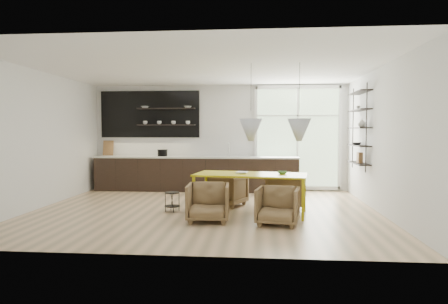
% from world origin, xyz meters
% --- Properties ---
extents(room, '(7.02, 6.01, 2.91)m').
position_xyz_m(room, '(0.58, 1.10, 1.46)').
color(room, '#DAB38A').
rests_on(room, ground).
extents(kitchen_run, '(5.54, 0.69, 2.75)m').
position_xyz_m(kitchen_run, '(-0.69, 2.69, 0.60)').
color(kitchen_run, black).
rests_on(kitchen_run, ground).
extents(right_shelving, '(0.26, 1.22, 1.90)m').
position_xyz_m(right_shelving, '(3.36, 1.17, 1.65)').
color(right_shelving, black).
rests_on(right_shelving, ground).
extents(dining_table, '(2.28, 1.28, 0.79)m').
position_xyz_m(dining_table, '(0.94, -0.23, 0.74)').
color(dining_table, '#C1B408').
rests_on(dining_table, ground).
extents(armchair_back_left, '(0.96, 0.97, 0.67)m').
position_xyz_m(armchair_back_left, '(0.42, 0.57, 0.33)').
color(armchair_back_left, brown).
rests_on(armchair_back_left, ground).
extents(armchair_back_right, '(0.77, 0.79, 0.70)m').
position_xyz_m(armchair_back_right, '(1.62, 0.43, 0.35)').
color(armchair_back_right, brown).
rests_on(armchair_back_right, ground).
extents(armchair_front_left, '(0.78, 0.80, 0.69)m').
position_xyz_m(armchair_front_left, '(0.19, -0.98, 0.35)').
color(armchair_front_left, brown).
rests_on(armchair_front_left, ground).
extents(armchair_front_right, '(0.82, 0.84, 0.66)m').
position_xyz_m(armchair_front_right, '(1.43, -1.13, 0.33)').
color(armchair_front_right, brown).
rests_on(armchair_front_right, ground).
extents(wire_stool, '(0.31, 0.31, 0.39)m').
position_xyz_m(wire_stool, '(-0.64, -0.16, 0.25)').
color(wire_stool, black).
rests_on(wire_stool, ground).
extents(table_book, '(0.25, 0.32, 0.03)m').
position_xyz_m(table_book, '(0.66, -0.11, 0.80)').
color(table_book, white).
rests_on(table_book, dining_table).
extents(table_bowl, '(0.21, 0.21, 0.06)m').
position_xyz_m(table_bowl, '(1.56, -0.23, 0.82)').
color(table_bowl, '#417648').
rests_on(table_bowl, dining_table).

